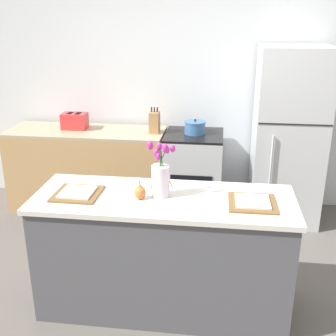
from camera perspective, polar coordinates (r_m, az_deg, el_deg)
The scene contains 13 objects.
ground_plane at distance 3.35m, azimuth -0.57°, elevation -17.85°, with size 10.00×10.00×0.00m, color #59544F.
back_wall at distance 4.68m, azimuth 2.78°, elevation 11.44°, with size 5.20×0.08×2.70m.
kitchen_island at distance 3.10m, azimuth -0.60°, elevation -11.39°, with size 1.80×0.66×0.88m.
back_counter at distance 4.73m, azimuth -10.71°, elevation -0.14°, with size 1.68×0.60×0.89m.
stove_range at distance 4.52m, azimuth 3.43°, elevation -0.80°, with size 0.60×0.61×0.89m.
refrigerator at distance 4.43m, azimuth 15.95°, elevation 4.05°, with size 0.68×0.67×1.78m.
flower_vase at distance 2.85m, azimuth -1.01°, elevation -1.15°, with size 0.18×0.13×0.40m.
pear_figurine at distance 2.85m, azimuth -3.81°, elevation -3.24°, with size 0.08×0.08×0.13m.
plate_setting_left at distance 2.99m, azimuth -12.17°, elevation -3.34°, with size 0.32×0.32×0.02m.
plate_setting_right at distance 2.84m, azimuth 11.36°, elevation -4.59°, with size 0.32×0.32×0.02m.
toaster at distance 4.66m, azimuth -12.53°, elevation 6.24°, with size 0.28×0.18×0.17m.
cooking_pot at distance 4.38m, azimuth 3.67°, elevation 5.52°, with size 0.22×0.22×0.15m.
knife_block at distance 4.39m, azimuth -1.83°, elevation 6.21°, with size 0.10×0.14×0.27m.
Camera 1 is at (0.37, -2.61, 2.08)m, focal length 45.00 mm.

